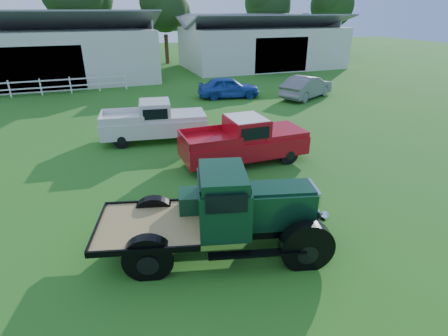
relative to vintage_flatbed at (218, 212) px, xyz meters
name	(u,v)px	position (x,y,z in m)	size (l,w,h in m)	color
ground	(231,216)	(0.90, 1.38, -1.12)	(120.00, 120.00, 0.00)	#2B6922
shed_left	(42,47)	(-6.10, 27.38, 1.68)	(18.80, 10.20, 5.60)	silver
shed_right	(262,41)	(14.90, 28.38, 1.48)	(16.80, 9.20, 5.20)	silver
fence_rail	(25,88)	(-7.10, 21.38, -0.52)	(14.20, 0.16, 1.20)	white
tree_b	(76,9)	(-3.10, 35.38, 4.63)	(6.90, 6.90, 11.50)	#143513
tree_c	(165,21)	(5.90, 34.38, 3.38)	(5.40, 5.40, 9.00)	#143513
tree_d	(267,16)	(18.90, 35.38, 3.88)	(6.00, 6.00, 10.00)	#143513
tree_e	(331,18)	(26.90, 33.38, 3.63)	(5.70, 5.70, 9.50)	#143513
vintage_flatbed	(218,212)	(0.00, 0.00, 0.00)	(5.67, 2.25, 2.25)	#0F3921
red_pickup	(244,140)	(2.85, 5.07, -0.17)	(5.21, 2.00, 1.90)	#B40E19
white_pickup	(154,121)	(-0.07, 8.96, -0.20)	(5.01, 1.94, 1.84)	silver
misc_car_blue	(228,87)	(6.38, 15.97, -0.40)	(1.71, 4.26, 1.45)	#1E47A7
misc_car_grey	(307,87)	(11.50, 14.02, -0.36)	(1.63, 4.66, 1.54)	slate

